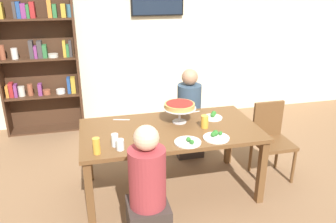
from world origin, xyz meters
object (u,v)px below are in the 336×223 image
at_px(diner_far_right, 189,119).
at_px(bookshelf, 38,56).
at_px(chair_head_east, 271,137).
at_px(water_glass_clear_near, 120,145).
at_px(dining_table, 170,136).
at_px(beer_glass_amber_tall, 205,122).
at_px(salad_plate_far_diner, 216,137).
at_px(salad_plate_near_diner, 213,116).
at_px(cutlery_fork_near, 121,120).
at_px(diner_near_left, 148,200).
at_px(deep_dish_pizza_stand, 180,107).
at_px(salad_plate_spare, 188,142).
at_px(beer_glass_amber_short, 96,146).
at_px(cutlery_knife_near, 193,112).
at_px(television, 157,0).
at_px(water_glass_clear_far, 115,140).

bearing_deg(diner_far_right, bookshelf, -123.65).
distance_m(chair_head_east, water_glass_clear_near, 1.82).
xyz_separation_m(dining_table, beer_glass_amber_tall, (0.35, -0.06, 0.15)).
relative_size(salad_plate_far_diner, water_glass_clear_near, 2.53).
relative_size(salad_plate_near_diner, cutlery_fork_near, 1.17).
bearing_deg(chair_head_east, bookshelf, -36.37).
xyz_separation_m(diner_far_right, salad_plate_far_diner, (-0.06, -1.08, 0.27)).
relative_size(diner_near_left, diner_far_right, 1.00).
distance_m(deep_dish_pizza_stand, beer_glass_amber_tall, 0.31).
xyz_separation_m(salad_plate_spare, beer_glass_amber_short, (-0.84, -0.01, 0.06)).
bearing_deg(salad_plate_near_diner, cutlery_knife_near, 127.46).
bearing_deg(television, water_glass_clear_near, -109.38).
height_order(dining_table, beer_glass_amber_short, beer_glass_amber_short).
xyz_separation_m(salad_plate_near_diner, cutlery_fork_near, (-0.99, 0.18, -0.02)).
bearing_deg(salad_plate_spare, water_glass_clear_near, 178.62).
bearing_deg(diner_far_right, salad_plate_far_diner, -3.04).
relative_size(television, salad_plate_spare, 3.15).
bearing_deg(diner_near_left, water_glass_clear_near, 20.28).
bearing_deg(water_glass_clear_far, deep_dish_pizza_stand, 29.01).
relative_size(bookshelf, deep_dish_pizza_stand, 6.31).
bearing_deg(deep_dish_pizza_stand, chair_head_east, -4.34).
height_order(beer_glass_amber_short, cutlery_fork_near, beer_glass_amber_short).
height_order(diner_near_left, water_glass_clear_far, diner_near_left).
height_order(salad_plate_far_diner, cutlery_fork_near, salad_plate_far_diner).
height_order(beer_glass_amber_tall, cutlery_knife_near, beer_glass_amber_tall).
height_order(deep_dish_pizza_stand, salad_plate_far_diner, deep_dish_pizza_stand).
bearing_deg(cutlery_fork_near, diner_near_left, 109.74).
height_order(television, salad_plate_spare, television).
relative_size(bookshelf, beer_glass_amber_tall, 16.75).
xyz_separation_m(chair_head_east, cutlery_knife_near, (-0.85, 0.32, 0.26)).
bearing_deg(salad_plate_far_diner, cutlery_fork_near, 141.60).
distance_m(chair_head_east, cutlery_knife_near, 0.94).
distance_m(beer_glass_amber_short, water_glass_clear_far, 0.20).
xyz_separation_m(salad_plate_near_diner, beer_glass_amber_tall, (-0.17, -0.22, 0.05)).
bearing_deg(cutlery_fork_near, chair_head_east, -174.15).
height_order(beer_glass_amber_tall, water_glass_clear_near, beer_glass_amber_tall).
xyz_separation_m(bookshelf, water_glass_clear_near, (0.91, -2.36, -0.36)).
bearing_deg(deep_dish_pizza_stand, diner_far_right, 64.40).
bearing_deg(diner_near_left, diner_far_right, -27.75).
bearing_deg(deep_dish_pizza_stand, bookshelf, 130.23).
bearing_deg(diner_far_right, dining_table, -29.61).
distance_m(diner_near_left, beer_glass_amber_tall, 1.08).
height_order(diner_far_right, water_glass_clear_near, diner_far_right).
xyz_separation_m(bookshelf, cutlery_knife_near, (1.81, -1.64, -0.41)).
distance_m(deep_dish_pizza_stand, water_glass_clear_near, 0.84).
bearing_deg(beer_glass_amber_tall, deep_dish_pizza_stand, 137.27).
height_order(dining_table, chair_head_east, chair_head_east).
height_order(salad_plate_far_diner, water_glass_clear_near, water_glass_clear_near).
height_order(diner_near_left, chair_head_east, diner_near_left).
height_order(chair_head_east, salad_plate_spare, chair_head_east).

